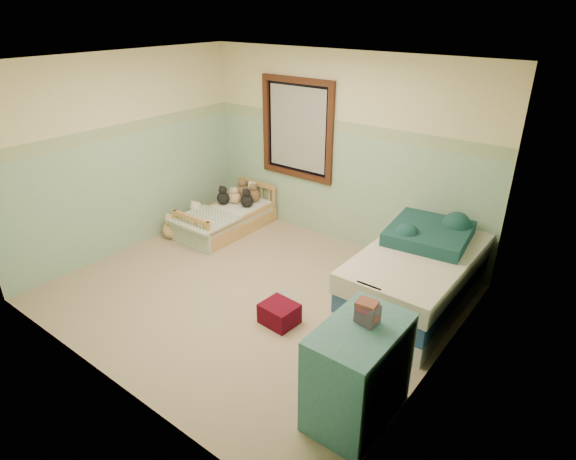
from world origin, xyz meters
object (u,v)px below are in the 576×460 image
Objects in this scene: plush_floor_tan at (171,230)px; red_pillow at (279,314)px; twin_bed_frame at (415,295)px; plush_floor_cream at (197,219)px; dresser at (358,372)px; floor_book at (284,298)px; toddler_bed_frame at (228,224)px.

red_pillow is at bearing -14.27° from plush_floor_tan.
red_pillow is (-0.96, -1.18, 0.00)m from twin_bed_frame.
plush_floor_cream is at bearing 155.89° from red_pillow.
plush_floor_cream is at bearing 155.64° from dresser.
toddler_bed_frame is at bearing -178.07° from floor_book.
twin_bed_frame is 2.27× the size of dresser.
plush_floor_cream is 0.33× the size of dresser.
red_pillow is at bearing -33.06° from toddler_bed_frame.
floor_book is (2.18, -0.70, -0.13)m from plush_floor_cream.
plush_floor_tan is 2.22m from floor_book.
red_pillow is at bearing -29.21° from floor_book.
plush_floor_cream reaches higher than plush_floor_tan.
red_pillow reaches higher than toddler_bed_frame.
dresser is at bearing -24.36° from plush_floor_cream.
plush_floor_tan is at bearing -122.52° from toddler_bed_frame.
dresser is at bearing -24.84° from red_pillow.
plush_floor_tan is 0.29× the size of dresser.
toddler_bed_frame is 0.73× the size of twin_bed_frame.
red_pillow is at bearing 155.16° from dresser.
dresser reaches higher than plush_floor_tan.
plush_floor_tan is 2.51m from red_pillow.
toddler_bed_frame is 2.96m from twin_bed_frame.
twin_bed_frame is 7.52× the size of floor_book.
plush_floor_tan reaches higher than toddler_bed_frame.
plush_floor_cream is 2.64m from red_pillow.
plush_floor_tan is 0.13× the size of twin_bed_frame.
floor_book is at bearing -145.73° from twin_bed_frame.
plush_floor_cream reaches higher than floor_book.
toddler_bed_frame is at bearing 146.94° from red_pillow.
twin_bed_frame is at bearing 9.44° from plush_floor_tan.
dresser is (3.23, -1.87, 0.33)m from toddler_bed_frame.
red_pillow is (2.43, -0.62, -0.01)m from plush_floor_tan.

